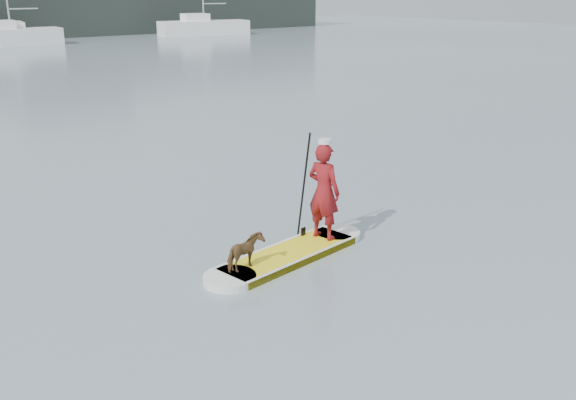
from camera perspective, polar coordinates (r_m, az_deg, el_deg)
ground at (r=8.80m, az=-2.08°, el=-10.02°), size 140.00×140.00×0.00m
paddleboard at (r=10.43m, az=0.00°, el=-4.91°), size 3.28×1.11×0.12m
paddler at (r=10.72m, az=3.20°, el=0.76°), size 0.52×0.67×1.65m
white_cap at (r=10.49m, az=3.29°, el=5.23°), size 0.22×0.22×0.07m
dog at (r=9.70m, az=-3.82°, el=-4.67°), size 0.69×0.43×0.54m
paddle at (r=10.84m, az=1.39°, el=0.18°), size 0.10×0.30×2.00m
sailboat_e at (r=53.58m, az=-23.43°, el=13.25°), size 7.25×2.89×10.27m
sailboat_f at (r=60.80m, az=-7.54°, el=15.08°), size 8.42×3.95×12.14m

